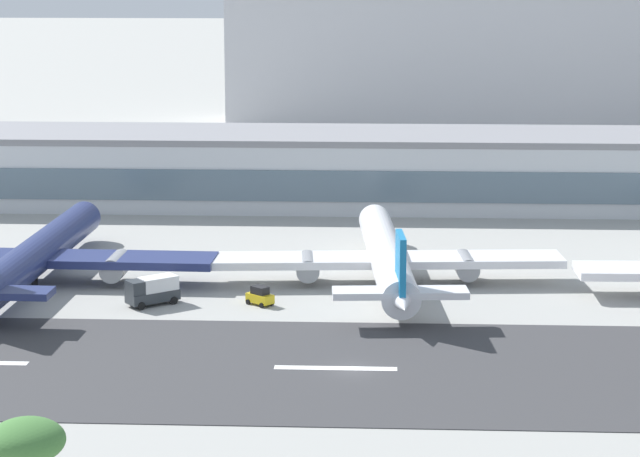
# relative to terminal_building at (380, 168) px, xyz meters

# --- Properties ---
(ground_plane) EXTENTS (1400.00, 1400.00, 0.00)m
(ground_plane) POSITION_rel_terminal_building_xyz_m (-2.32, -85.52, -5.84)
(ground_plane) COLOR #9E9E99
(runway_strip) EXTENTS (800.00, 32.08, 0.08)m
(runway_strip) POSITION_rel_terminal_building_xyz_m (-2.32, -85.22, -5.80)
(runway_strip) COLOR #38383A
(runway_strip) RESTS_ON ground_plane
(runway_centreline_dash_4) EXTENTS (12.00, 1.20, 0.01)m
(runway_centreline_dash_4) POSITION_rel_terminal_building_xyz_m (-4.05, -85.22, -5.75)
(runway_centreline_dash_4) COLOR white
(runway_centreline_dash_4) RESTS_ON runway_strip
(terminal_building) EXTENTS (142.86, 22.02, 11.67)m
(terminal_building) POSITION_rel_terminal_building_xyz_m (0.00, 0.00, 0.00)
(terminal_building) COLOR silver
(terminal_building) RESTS_ON ground_plane
(distant_hotel_block) EXTENTS (144.05, 34.83, 43.21)m
(distant_hotel_block) POSITION_rel_terminal_building_xyz_m (36.75, 102.79, 15.77)
(distant_hotel_block) COLOR #BCBCC1
(distant_hotel_block) RESTS_ON ground_plane
(airliner_gold_tail_gate_0) EXTENTS (44.30, 51.05, 10.65)m
(airliner_gold_tail_gate_0) POSITION_rel_terminal_building_xyz_m (-41.98, -54.05, -2.45)
(airliner_gold_tail_gate_0) COLOR navy
(airliner_gold_tail_gate_0) RESTS_ON ground_plane
(airliner_blue_tail_gate_1) EXTENTS (43.47, 49.10, 10.25)m
(airliner_blue_tail_gate_1) POSITION_rel_terminal_building_xyz_m (1.05, -52.30, -2.57)
(airliner_blue_tail_gate_1) COLOR silver
(airliner_blue_tail_gate_1) RESTS_ON ground_plane
(service_box_truck_0) EXTENTS (6.20, 5.59, 3.25)m
(service_box_truck_0) POSITION_rel_terminal_building_xyz_m (-25.95, -62.71, -4.05)
(service_box_truck_0) COLOR #2D3338
(service_box_truck_0) RESTS_ON ground_plane
(service_baggage_tug_1) EXTENTS (3.48, 3.29, 2.20)m
(service_baggage_tug_1) POSITION_rel_terminal_building_xyz_m (-13.60, -62.12, -4.79)
(service_baggage_tug_1) COLOR gold
(service_baggage_tug_1) RESTS_ON ground_plane
(palm_tree_0) EXTENTS (4.94, 4.94, 11.30)m
(palm_tree_0) POSITION_rel_terminal_building_xyz_m (-21.73, -130.53, 3.93)
(palm_tree_0) COLOR brown
(palm_tree_0) RESTS_ON ground_plane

